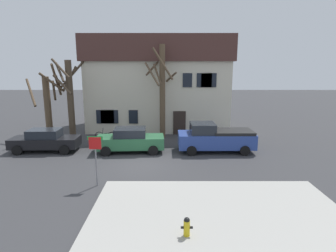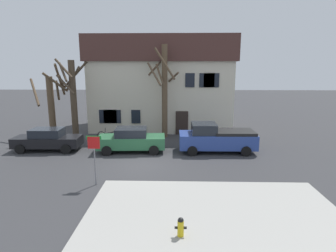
# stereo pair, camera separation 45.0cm
# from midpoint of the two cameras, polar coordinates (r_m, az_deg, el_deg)

# --- Properties ---
(ground_plane) EXTENTS (120.00, 120.00, 0.00)m
(ground_plane) POSITION_cam_midpoint_polar(r_m,az_deg,el_deg) (17.45, -4.88, -7.85)
(ground_plane) COLOR #38383A
(sidewalk_slab) EXTENTS (10.36, 7.00, 0.12)m
(sidewalk_slab) POSITION_cam_midpoint_polar(r_m,az_deg,el_deg) (11.71, 10.77, -18.03)
(sidewalk_slab) COLOR #A8A59E
(sidewalk_slab) RESTS_ON ground_plane
(building_main) EXTENTS (13.50, 7.64, 8.67)m
(building_main) POSITION_cam_midpoint_polar(r_m,az_deg,el_deg) (28.08, -0.82, 8.85)
(building_main) COLOR beige
(building_main) RESTS_ON ground_plane
(tree_bare_near) EXTENTS (3.30, 3.04, 6.20)m
(tree_bare_near) POSITION_cam_midpoint_polar(r_m,az_deg,el_deg) (25.74, -22.11, 4.57)
(tree_bare_near) COLOR brown
(tree_bare_near) RESTS_ON ground_plane
(tree_bare_mid) EXTENTS (2.24, 2.43, 6.59)m
(tree_bare_mid) POSITION_cam_midpoint_polar(r_m,az_deg,el_deg) (24.89, -18.33, 5.99)
(tree_bare_mid) COLOR #4C3D2D
(tree_bare_mid) RESTS_ON ground_plane
(tree_bare_far) EXTENTS (2.72, 2.89, 7.72)m
(tree_bare_far) POSITION_cam_midpoint_polar(r_m,az_deg,el_deg) (23.57, -0.24, 7.60)
(tree_bare_far) COLOR brown
(tree_bare_far) RESTS_ON ground_plane
(car_black_sedan) EXTENTS (4.71, 2.06, 1.60)m
(car_black_sedan) POSITION_cam_midpoint_polar(r_m,az_deg,el_deg) (21.79, -22.76, -2.54)
(car_black_sedan) COLOR black
(car_black_sedan) RESTS_ON ground_plane
(car_green_sedan) EXTENTS (4.80, 2.30, 1.70)m
(car_green_sedan) POSITION_cam_midpoint_polar(r_m,az_deg,el_deg) (19.95, -6.82, -2.80)
(car_green_sedan) COLOR #2D6B42
(car_green_sedan) RESTS_ON ground_plane
(pickup_truck_blue) EXTENTS (5.33, 2.34, 2.03)m
(pickup_truck_blue) POSITION_cam_midpoint_polar(r_m,az_deg,el_deg) (20.10, 10.45, -2.43)
(pickup_truck_blue) COLOR #2D4799
(pickup_truck_blue) RESTS_ON ground_plane
(fire_hydrant) EXTENTS (0.42, 0.22, 0.69)m
(fire_hydrant) POSITION_cam_midpoint_polar(r_m,az_deg,el_deg) (10.27, 3.92, -19.75)
(fire_hydrant) COLOR gold
(fire_hydrant) RESTS_ON sidewalk_slab
(street_sign_pole) EXTENTS (0.76, 0.07, 2.56)m
(street_sign_pole) POSITION_cam_midpoint_polar(r_m,az_deg,el_deg) (14.36, -13.92, -4.93)
(street_sign_pole) COLOR slate
(street_sign_pole) RESTS_ON ground_plane
(bicycle_leaning) EXTENTS (1.75, 0.16, 1.03)m
(bicycle_leaning) POSITION_cam_midpoint_polar(r_m,az_deg,el_deg) (23.59, -11.64, -1.92)
(bicycle_leaning) COLOR black
(bicycle_leaning) RESTS_ON ground_plane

